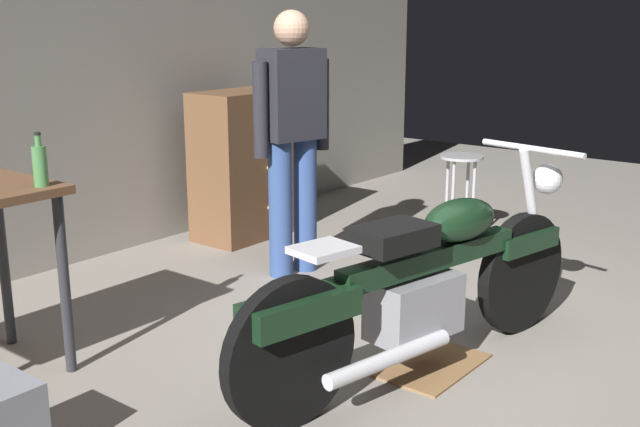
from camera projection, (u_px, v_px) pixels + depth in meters
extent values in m
plane|color=gray|center=(438.00, 365.00, 3.76)|extent=(12.00, 12.00, 0.00)
cube|color=gray|center=(70.00, 29.00, 5.06)|extent=(8.00, 0.12, 3.10)
cylinder|color=#2D2D33|center=(64.00, 285.00, 3.59)|extent=(0.05, 0.05, 0.86)
cylinder|color=#2D2D33|center=(4.00, 263.00, 3.90)|extent=(0.05, 0.05, 0.86)
cylinder|color=black|center=(521.00, 273.00, 4.10)|extent=(0.64, 0.19, 0.64)
cylinder|color=black|center=(290.00, 353.00, 3.12)|extent=(0.64, 0.19, 0.64)
cube|color=black|center=(523.00, 241.00, 4.06)|extent=(0.46, 0.22, 0.10)
cube|color=black|center=(300.00, 309.00, 3.11)|extent=(0.55, 0.28, 0.12)
cube|color=gray|center=(414.00, 306.00, 3.58)|extent=(0.48, 0.32, 0.28)
cube|color=black|center=(430.00, 258.00, 3.59)|extent=(1.10, 0.31, 0.10)
ellipsoid|color=black|center=(460.00, 220.00, 3.68)|extent=(0.47, 0.30, 0.20)
cube|color=black|center=(393.00, 237.00, 3.39)|extent=(0.40, 0.31, 0.10)
cube|color=silver|center=(324.00, 250.00, 3.14)|extent=(0.27, 0.24, 0.03)
cylinder|color=silver|center=(532.00, 210.00, 4.06)|extent=(0.27, 0.10, 0.68)
cylinder|color=silver|center=(532.00, 149.00, 3.95)|extent=(0.15, 0.59, 0.03)
sphere|color=silver|center=(547.00, 179.00, 4.09)|extent=(0.16, 0.16, 0.16)
cylinder|color=silver|center=(389.00, 358.00, 3.31)|extent=(0.70, 0.20, 0.07)
cylinder|color=#344E8A|center=(305.00, 205.00, 5.07)|extent=(0.15, 0.15, 0.88)
cylinder|color=#344E8A|center=(280.00, 209.00, 4.95)|extent=(0.15, 0.15, 0.88)
cube|color=#26262D|center=(292.00, 94.00, 4.83)|extent=(0.42, 0.30, 0.56)
cylinder|color=#26262D|center=(322.00, 105.00, 4.99)|extent=(0.09, 0.09, 0.58)
cylinder|color=#26262D|center=(260.00, 110.00, 4.70)|extent=(0.09, 0.09, 0.58)
sphere|color=tan|center=(291.00, 28.00, 4.73)|extent=(0.22, 0.22, 0.22)
cylinder|color=#B2B2B7|center=(462.00, 157.00, 5.70)|extent=(0.32, 0.32, 0.02)
cylinder|color=#B2B2B7|center=(467.00, 197.00, 5.86)|extent=(0.02, 0.02, 0.62)
cylinder|color=#B2B2B7|center=(447.00, 197.00, 5.85)|extent=(0.02, 0.02, 0.62)
cylinder|color=#B2B2B7|center=(453.00, 202.00, 5.70)|extent=(0.02, 0.02, 0.62)
cylinder|color=#B2B2B7|center=(473.00, 201.00, 5.71)|extent=(0.02, 0.02, 0.62)
cube|color=brown|center=(246.00, 164.00, 5.84)|extent=(0.80, 0.44, 1.10)
sphere|color=tan|center=(268.00, 127.00, 5.63)|extent=(0.04, 0.04, 0.04)
sphere|color=tan|center=(269.00, 168.00, 5.70)|extent=(0.04, 0.04, 0.04)
sphere|color=tan|center=(270.00, 208.00, 5.77)|extent=(0.04, 0.04, 0.04)
cube|color=olive|center=(428.00, 364.00, 3.75)|extent=(0.56, 0.40, 0.01)
cylinder|color=#4C8C4C|center=(40.00, 166.00, 3.44)|extent=(0.06, 0.06, 0.18)
cylinder|color=#4C8C4C|center=(38.00, 140.00, 3.41)|extent=(0.03, 0.03, 0.05)
cylinder|color=black|center=(37.00, 134.00, 3.40)|extent=(0.03, 0.03, 0.01)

